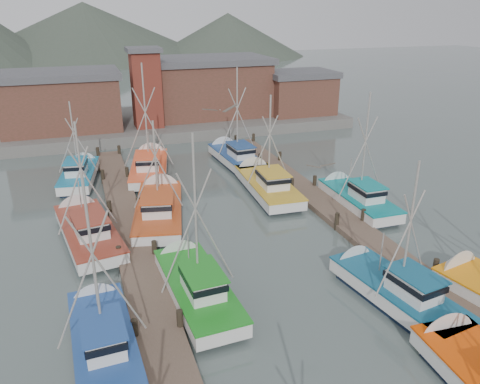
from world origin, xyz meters
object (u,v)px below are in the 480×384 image
object	(u,v)px
lookout_tower	(146,87)
boat_12	(150,166)
boat_8	(159,207)
boat_4	(195,284)

from	to	relation	value
lookout_tower	boat_12	world-z (taller)	lookout_tower
lookout_tower	boat_8	world-z (taller)	lookout_tower
boat_4	lookout_tower	bearing A→B (deg)	82.23
boat_4	boat_8	xyz separation A→B (m)	(0.00, 10.33, -0.01)
lookout_tower	boat_12	size ratio (longest dim) A/B	0.81
boat_12	boat_8	bearing A→B (deg)	-83.38
boat_4	boat_8	distance (m)	10.33
boat_4	boat_12	xyz separation A→B (m)	(0.76, 19.59, 0.00)
boat_8	boat_12	size ratio (longest dim) A/B	0.97
boat_4	boat_8	size ratio (longest dim) A/B	0.93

